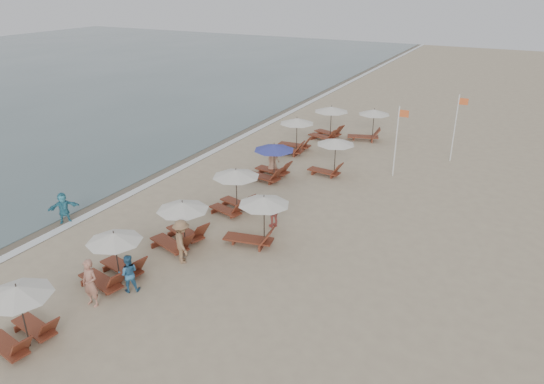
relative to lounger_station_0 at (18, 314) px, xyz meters
The scene contains 21 objects.
ground 7.15m from the lounger_station_0, 34.27° to the left, with size 160.00×160.00×0.00m, color tan.
wet_sand_band 15.52m from the lounger_station_0, 115.50° to the left, with size 3.20×140.00×0.01m, color #6B5E4C.
foam_line 15.01m from the lounger_station_0, 111.00° to the left, with size 0.50×140.00×0.02m, color white.
lounger_station_0 is the anchor object (origin of this frame).
lounger_station_1 4.07m from the lounger_station_0, 90.84° to the left, with size 2.58×2.25×2.14m.
lounger_station_2 7.57m from the lounger_station_0, 86.60° to the left, with size 2.68×2.48×2.08m.
lounger_station_3 11.54m from the lounger_station_0, 86.31° to the left, with size 2.54×2.32×2.24m.
lounger_station_4 16.30m from the lounger_station_0, 89.03° to the left, with size 2.75×2.33×2.12m.
lounger_station_5 21.25m from the lounger_station_0, 91.70° to the left, with size 2.79×2.28×2.35m.
lounger_station_6 25.16m from the lounger_station_0, 89.33° to the left, with size 2.78×2.44×2.37m.
inland_station_0 9.72m from the lounger_station_0, 69.68° to the left, with size 2.88×2.24×2.22m.
inland_station_1 18.70m from the lounger_station_0, 80.28° to the left, with size 2.69×2.24×2.22m.
inland_station_2 26.29m from the lounger_station_0, 83.41° to the left, with size 2.91×2.31×2.22m.
beachgoer_near 2.58m from the lounger_station_0, 81.69° to the left, with size 0.66×0.43×1.82m, color #B47762.
beachgoer_mid_a 3.96m from the lounger_station_0, 76.35° to the left, with size 0.73×0.56×1.49m, color teal.
beachgoer_mid_b 6.59m from the lounger_station_0, 77.51° to the left, with size 1.21×0.70×1.87m, color #8D6847.
beachgoer_far_a 11.43m from the lounger_station_0, 73.24° to the left, with size 0.95×0.39×1.61m, color #BB524A.
beachgoer_far_b 17.18m from the lounger_station_0, 89.97° to the left, with size 0.88×0.58×1.81m, color #A8785B.
waterline_walker 8.92m from the lounger_station_0, 130.33° to the left, with size 1.40×0.45×1.51m, color teal.
flag_pole_near 21.10m from the lounger_station_0, 71.94° to the left, with size 0.59×0.08×4.17m.
flag_pole_far 25.95m from the lounger_station_0, 69.50° to the left, with size 0.59×0.08×4.25m.
Camera 1 is at (7.09, -11.73, 10.78)m, focal length 33.21 mm.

